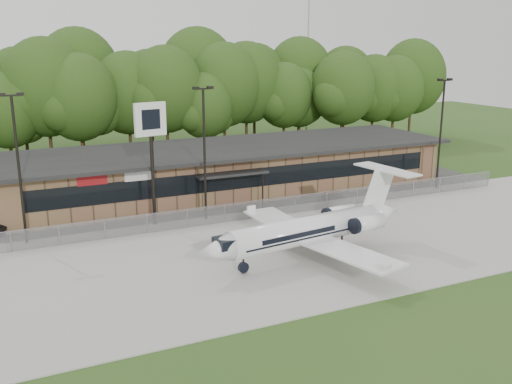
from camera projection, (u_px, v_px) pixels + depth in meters
name	position (u px, v px, depth m)	size (l,w,h in m)	color
ground	(392.00, 289.00, 31.81)	(160.00, 160.00, 0.00)	#2D4F1C
apron	(318.00, 244.00, 38.81)	(64.00, 18.00, 0.08)	#9E9B93
parking_lot	(249.00, 202.00, 48.90)	(50.00, 9.00, 0.06)	#383835
terminal	(229.00, 168.00, 52.25)	(41.00, 11.65, 4.30)	brown
fence	(272.00, 207.00, 44.76)	(46.00, 0.04, 1.52)	gray
treeline	(170.00, 94.00, 66.74)	(72.00, 12.00, 15.00)	#1F3B12
radio_mast	(308.00, 49.00, 79.72)	(0.20, 0.20, 25.00)	gray
light_pole_left	(18.00, 158.00, 37.41)	(1.55, 0.30, 10.23)	black
light_pole_mid	(204.00, 144.00, 42.72)	(1.55, 0.30, 10.23)	black
light_pole_right	(441.00, 126.00, 52.12)	(1.55, 0.30, 10.23)	black
business_jet	(313.00, 230.00, 35.94)	(15.57, 13.93, 5.24)	white
pole_sign	(151.00, 132.00, 41.09)	(2.42, 0.73, 9.20)	black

